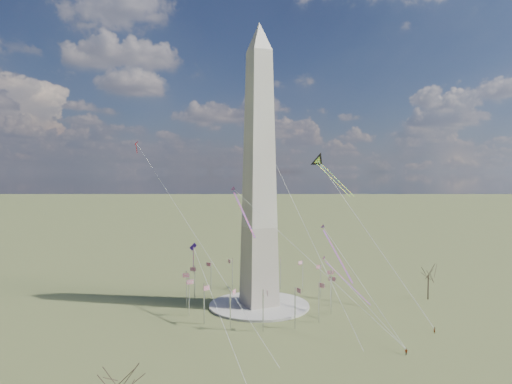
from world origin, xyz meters
name	(u,v)px	position (x,y,z in m)	size (l,w,h in m)	color
ground	(259,306)	(0.00, 0.00, 0.00)	(2000.00, 2000.00, 0.00)	#4C5A2D
plaza	(259,305)	(0.00, 0.00, 0.40)	(36.00, 36.00, 0.80)	#AAA79C
washington_monument	(259,173)	(0.00, 0.00, 47.95)	(15.56, 15.56, 100.00)	#ABA18F
flagpole_ring	(259,286)	(0.00, 0.00, 7.27)	(54.40, 54.40, 13.00)	silver
tree_near	(428,273)	(62.08, -18.67, 9.93)	(7.96, 7.96, 13.93)	#46312A
tree_far	(119,384)	(-57.48, -62.13, 9.61)	(7.71, 7.71, 13.49)	#46312A
person_east	(434,330)	(35.97, -46.97, 0.96)	(0.70, 0.46, 1.92)	gray
person_centre	(406,352)	(16.80, -55.81, 0.89)	(1.04, 0.43, 1.78)	gray
kite_delta_black	(320,163)	(31.43, 9.52, 52.07)	(8.93, 21.04, 17.15)	black
kite_diamond_purple	(193,249)	(-22.82, 5.39, 21.41)	(1.88, 3.18, 9.81)	#471C80
kite_streamer_left	(332,245)	(23.40, -11.25, 22.46)	(5.34, 24.38, 16.82)	#F03C25
kite_streamer_mid	(240,205)	(-10.33, -7.10, 37.33)	(2.95, 22.25, 15.27)	#F03C25
kite_streamer_right	(339,274)	(31.23, -4.76, 9.72)	(8.03, 21.12, 14.98)	#F03C25
kite_small_red	(136,144)	(-35.70, 40.08, 59.52)	(1.48, 2.29, 5.00)	red
kite_small_white	(247,104)	(14.84, 45.00, 79.49)	(1.58, 2.28, 4.76)	silver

